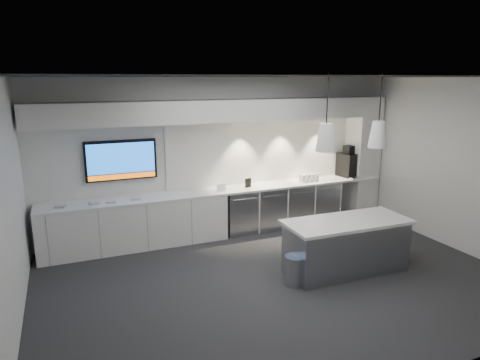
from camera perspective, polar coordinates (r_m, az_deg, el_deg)
name	(u,v)px	position (r m, az deg, el deg)	size (l,w,h in m)	color
floor	(278,280)	(6.69, 5.11, -13.09)	(7.00, 7.00, 0.00)	#2D2D2F
ceiling	(283,77)	(5.99, 5.71, 13.56)	(7.00, 7.00, 0.00)	black
wall_back	(220,156)	(8.41, -2.64, 3.26)	(7.00, 7.00, 0.00)	white
wall_front	(409,244)	(4.23, 21.64, -7.99)	(7.00, 7.00, 0.00)	white
wall_left	(6,213)	(5.52, -28.77, -3.82)	(7.00, 7.00, 0.00)	white
wall_right	(458,165)	(8.38, 27.06, 1.76)	(7.00, 7.00, 0.00)	white
back_counter	(226,190)	(8.24, -1.81, -1.36)	(6.80, 0.65, 0.04)	white
left_base_cabinets	(136,224)	(7.95, -13.72, -5.70)	(3.30, 0.63, 0.86)	white
fridge_unit_a	(238,211)	(8.46, -0.20, -4.17)	(0.60, 0.61, 0.85)	#92959A
fridge_unit_b	(267,208)	(8.71, 3.64, -3.68)	(0.60, 0.61, 0.85)	#92959A
fridge_unit_c	(294,204)	(8.99, 7.24, -3.21)	(0.60, 0.61, 0.85)	#92959A
fridge_unit_d	(320,201)	(9.31, 10.61, -2.75)	(0.60, 0.61, 0.85)	#92959A
backsplash	(275,150)	(8.86, 4.73, 4.07)	(4.60, 0.03, 1.30)	white
soffit	(225,110)	(8.02, -1.96, 9.26)	(6.90, 0.60, 0.40)	white
column	(362,157)	(9.75, 15.98, 2.97)	(0.55, 0.55, 2.60)	white
wall_tv	(121,160)	(7.91, -15.56, 2.57)	(1.25, 0.07, 0.72)	black
island	(346,245)	(6.99, 13.94, -8.46)	(1.99, 0.90, 0.84)	#92959A
bin	(295,270)	(6.51, 7.33, -11.81)	(0.31, 0.31, 0.44)	#92959A
coffee_machine	(349,164)	(9.56, 14.29, 2.11)	(0.43, 0.58, 0.67)	black
sign_black	(248,183)	(8.35, 1.08, -0.38)	(0.14, 0.02, 0.18)	black
sign_white	(221,188)	(8.07, -2.51, -1.02)	(0.18, 0.02, 0.14)	white
cup_cluster	(309,178)	(8.93, 9.20, 0.29)	(0.40, 0.19, 0.16)	silver
tray_a	(60,206)	(7.68, -22.82, -3.27)	(0.16, 0.16, 0.03)	#B5B5B5
tray_b	(94,203)	(7.68, -18.87, -2.93)	(0.16, 0.16, 0.03)	#B5B5B5
tray_c	(111,202)	(7.69, -16.86, -2.77)	(0.16, 0.16, 0.03)	#B5B5B5
tray_d	(136,199)	(7.76, -13.71, -2.43)	(0.16, 0.16, 0.03)	#B5B5B5
pendant_left	(326,137)	(6.29, 11.36, 5.61)	(0.28, 0.28, 1.10)	white
pendant_right	(378,134)	(6.85, 17.92, 5.85)	(0.28, 0.28, 1.10)	white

